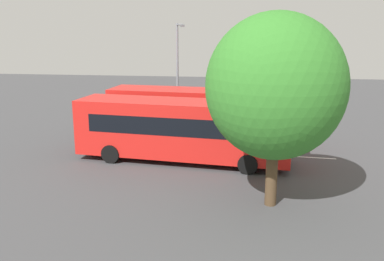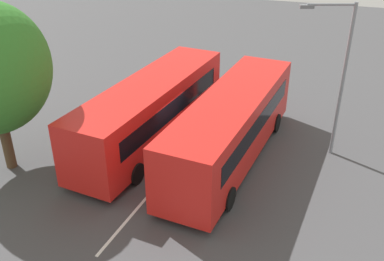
{
  "view_description": "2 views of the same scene",
  "coord_description": "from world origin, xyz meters",
  "px_view_note": "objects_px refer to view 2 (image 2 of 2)",
  "views": [
    {
      "loc": [
        -2.6,
        22.26,
        6.63
      ],
      "look_at": [
        0.38,
        -0.11,
        1.11
      ],
      "focal_mm": 39.89,
      "sensor_mm": 36.0,
      "label": 1
    },
    {
      "loc": [
        -16.28,
        -5.96,
        10.45
      ],
      "look_at": [
        -0.98,
        -0.68,
        1.78
      ],
      "focal_mm": 40.83,
      "sensor_mm": 36.0,
      "label": 2
    }
  ],
  "objects_px": {
    "bus_center_left": "(152,109)",
    "pedestrian": "(239,82)",
    "bus_far_left": "(231,125)",
    "street_lamp": "(339,72)"
  },
  "relations": [
    {
      "from": "bus_center_left",
      "to": "pedestrian",
      "type": "bearing_deg",
      "value": -16.94
    },
    {
      "from": "street_lamp",
      "to": "pedestrian",
      "type": "bearing_deg",
      "value": -60.91
    },
    {
      "from": "bus_center_left",
      "to": "bus_far_left",
      "type": "bearing_deg",
      "value": -89.2
    },
    {
      "from": "bus_center_left",
      "to": "pedestrian",
      "type": "xyz_separation_m",
      "value": [
        6.26,
        -2.71,
        -0.64
      ]
    },
    {
      "from": "pedestrian",
      "to": "street_lamp",
      "type": "xyz_separation_m",
      "value": [
        -4.73,
        -5.3,
        2.93
      ]
    },
    {
      "from": "street_lamp",
      "to": "bus_center_left",
      "type": "bearing_deg",
      "value": -8.33
    },
    {
      "from": "bus_center_left",
      "to": "pedestrian",
      "type": "height_order",
      "value": "bus_center_left"
    },
    {
      "from": "bus_center_left",
      "to": "pedestrian",
      "type": "relative_size",
      "value": 6.19
    },
    {
      "from": "bus_far_left",
      "to": "bus_center_left",
      "type": "relative_size",
      "value": 1.0
    },
    {
      "from": "bus_far_left",
      "to": "pedestrian",
      "type": "distance_m",
      "value": 6.8
    }
  ]
}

